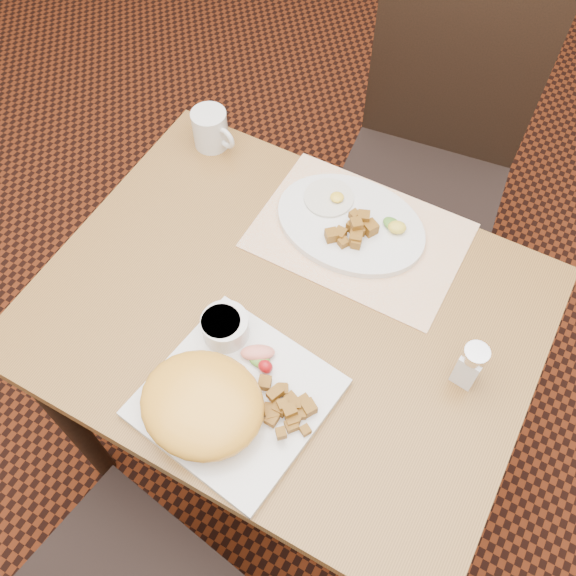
# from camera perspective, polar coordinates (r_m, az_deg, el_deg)

# --- Properties ---
(ground) EXTENTS (8.00, 8.00, 0.00)m
(ground) POSITION_cam_1_polar(r_m,az_deg,el_deg) (1.86, -0.18, -13.57)
(ground) COLOR black
(ground) RESTS_ON ground
(table) EXTENTS (0.90, 0.70, 0.75)m
(table) POSITION_cam_1_polar(r_m,az_deg,el_deg) (1.27, -0.26, -4.40)
(table) COLOR olive
(table) RESTS_ON ground
(chair_far) EXTENTS (0.47, 0.48, 0.97)m
(chair_far) POSITION_cam_1_polar(r_m,az_deg,el_deg) (1.74, 12.49, 11.58)
(chair_far) COLOR black
(chair_far) RESTS_ON ground
(placemat) EXTENTS (0.40, 0.28, 0.00)m
(placemat) POSITION_cam_1_polar(r_m,az_deg,el_deg) (1.27, 6.36, 4.67)
(placemat) COLOR white
(placemat) RESTS_ON table
(plate_square) EXTENTS (0.31, 0.31, 0.02)m
(plate_square) POSITION_cam_1_polar(r_m,az_deg,el_deg) (1.09, -4.60, -9.71)
(plate_square) COLOR silver
(plate_square) RESTS_ON table
(plate_oval) EXTENTS (0.31, 0.24, 0.02)m
(plate_oval) POSITION_cam_1_polar(r_m,az_deg,el_deg) (1.28, 5.56, 5.70)
(plate_oval) COLOR silver
(plate_oval) RESTS_ON placemat
(hollandaise_mound) EXTENTS (0.21, 0.18, 0.08)m
(hollandaise_mound) POSITION_cam_1_polar(r_m,az_deg,el_deg) (1.05, -7.70, -10.18)
(hollandaise_mound) COLOR yellow
(hollandaise_mound) RESTS_ON plate_square
(ramekin) EXTENTS (0.08, 0.08, 0.05)m
(ramekin) POSITION_cam_1_polar(r_m,az_deg,el_deg) (1.12, -5.63, -3.41)
(ramekin) COLOR silver
(ramekin) RESTS_ON plate_square
(garnish_sq) EXTENTS (0.07, 0.06, 0.03)m
(garnish_sq) POSITION_cam_1_polar(r_m,az_deg,el_deg) (1.10, -2.52, -6.18)
(garnish_sq) COLOR #387223
(garnish_sq) RESTS_ON plate_square
(fried_egg) EXTENTS (0.10, 0.10, 0.02)m
(fried_egg) POSITION_cam_1_polar(r_m,az_deg,el_deg) (1.30, 3.74, 8.02)
(fried_egg) COLOR white
(fried_egg) RESTS_ON plate_oval
(garnish_ov) EXTENTS (0.06, 0.05, 0.02)m
(garnish_ov) POSITION_cam_1_polar(r_m,az_deg,el_deg) (1.26, 9.50, 5.46)
(garnish_ov) COLOR #387223
(garnish_ov) RESTS_ON plate_oval
(salt_shaker) EXTENTS (0.05, 0.05, 0.10)m
(salt_shaker) POSITION_cam_1_polar(r_m,az_deg,el_deg) (1.11, 15.91, -6.56)
(salt_shaker) COLOR white
(salt_shaker) RESTS_ON table
(coffee_mug) EXTENTS (0.11, 0.08, 0.08)m
(coffee_mug) POSITION_cam_1_polar(r_m,az_deg,el_deg) (1.41, -6.87, 13.84)
(coffee_mug) COLOR silver
(coffee_mug) RESTS_ON table
(home_fries_sq) EXTENTS (0.12, 0.09, 0.03)m
(home_fries_sq) POSITION_cam_1_polar(r_m,az_deg,el_deg) (1.06, -0.22, -10.55)
(home_fries_sq) COLOR #935E17
(home_fries_sq) RESTS_ON plate_square
(home_fries_ov) EXTENTS (0.09, 0.09, 0.04)m
(home_fries_ov) POSITION_cam_1_polar(r_m,az_deg,el_deg) (1.24, 5.92, 5.18)
(home_fries_ov) COLOR #935E17
(home_fries_ov) RESTS_ON plate_oval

